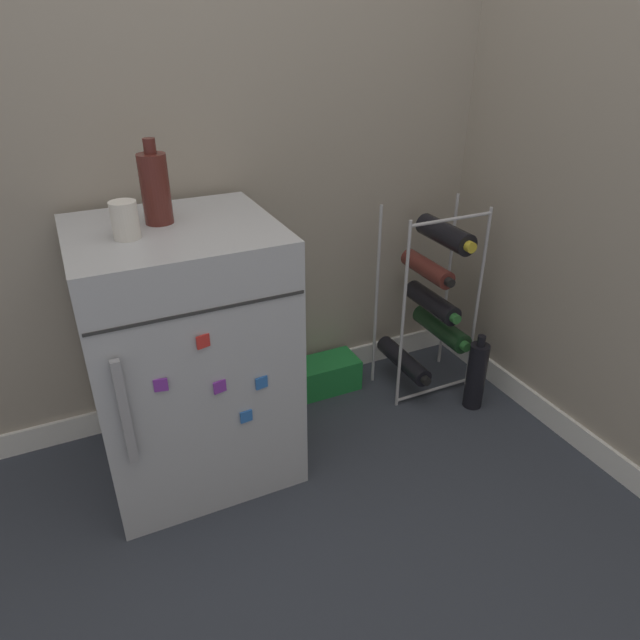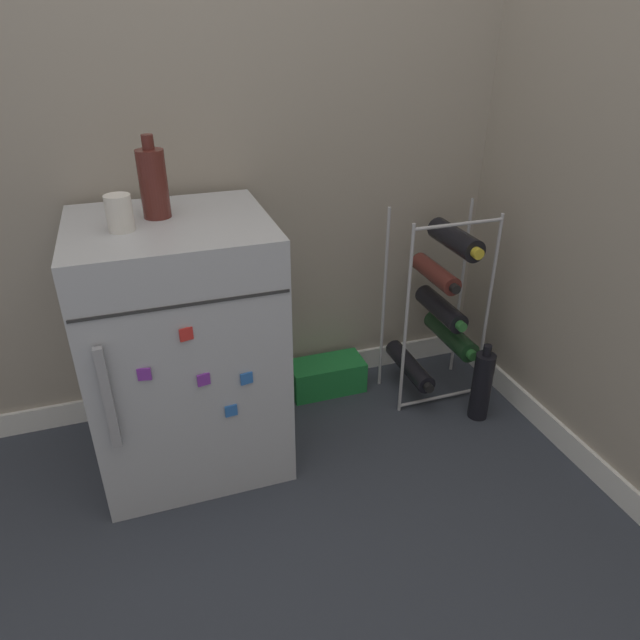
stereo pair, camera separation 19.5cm
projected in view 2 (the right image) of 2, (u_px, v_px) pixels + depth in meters
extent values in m
plane|color=#333842|center=(355.00, 503.00, 1.77)|extent=(14.00, 14.00, 0.00)
cube|color=#9E9384|center=(280.00, 46.00, 1.79)|extent=(6.56, 0.06, 2.50)
cube|color=white|center=(292.00, 372.00, 2.33)|extent=(6.56, 0.01, 0.09)
cube|color=#B7BABF|center=(184.00, 347.00, 1.80)|extent=(0.57, 0.52, 0.82)
cube|color=#2D2D2D|center=(184.00, 305.00, 1.45)|extent=(0.56, 0.00, 0.01)
cube|color=#9E9EA3|center=(108.00, 399.00, 1.49)|extent=(0.02, 0.02, 0.31)
cube|color=red|center=(186.00, 334.00, 1.49)|extent=(0.04, 0.01, 0.04)
cube|color=purple|center=(204.00, 380.00, 1.57)|extent=(0.04, 0.01, 0.04)
cube|color=blue|center=(247.00, 378.00, 1.61)|extent=(0.04, 0.01, 0.04)
cube|color=blue|center=(231.00, 411.00, 1.65)|extent=(0.04, 0.01, 0.04)
cube|color=purple|center=(144.00, 374.00, 1.50)|extent=(0.04, 0.01, 0.04)
cylinder|color=#B2B2B7|center=(406.00, 325.00, 2.01)|extent=(0.01, 0.01, 0.74)
cylinder|color=#B2B2B7|center=(488.00, 311.00, 2.10)|extent=(0.01, 0.01, 0.74)
cylinder|color=#B2B2B7|center=(384.00, 302.00, 2.16)|extent=(0.01, 0.01, 0.74)
cylinder|color=#B2B2B7|center=(461.00, 290.00, 2.26)|extent=(0.01, 0.01, 0.74)
cylinder|color=#B2B2B7|center=(438.00, 397.00, 2.22)|extent=(0.33, 0.01, 0.01)
cylinder|color=#B2B2B7|center=(459.00, 224.00, 1.89)|extent=(0.33, 0.01, 0.01)
cylinder|color=black|center=(409.00, 366.00, 2.22)|extent=(0.07, 0.29, 0.07)
cylinder|color=black|center=(429.00, 388.00, 2.09)|extent=(0.03, 0.02, 0.03)
cylinder|color=#19381E|center=(450.00, 335.00, 2.22)|extent=(0.08, 0.29, 0.08)
cylinder|color=#2D7033|center=(472.00, 355.00, 2.09)|extent=(0.04, 0.02, 0.04)
cylinder|color=black|center=(441.00, 308.00, 2.15)|extent=(0.08, 0.27, 0.08)
cylinder|color=#2D7033|center=(461.00, 326.00, 2.02)|extent=(0.04, 0.02, 0.04)
cylinder|color=#56231E|center=(435.00, 273.00, 2.06)|extent=(0.07, 0.25, 0.07)
cylinder|color=black|center=(455.00, 289.00, 1.95)|extent=(0.03, 0.02, 0.03)
cylinder|color=black|center=(455.00, 239.00, 2.02)|extent=(0.08, 0.26, 0.08)
cylinder|color=gold|center=(477.00, 253.00, 1.90)|extent=(0.04, 0.02, 0.04)
cube|color=#1E7F38|center=(327.00, 376.00, 2.28)|extent=(0.29, 0.14, 0.13)
cylinder|color=silver|center=(119.00, 213.00, 1.51)|extent=(0.07, 0.07, 0.10)
cylinder|color=#56231E|center=(154.00, 184.00, 1.60)|extent=(0.08, 0.08, 0.19)
cylinder|color=#56231E|center=(148.00, 142.00, 1.54)|extent=(0.03, 0.03, 0.04)
cylinder|color=black|center=(482.00, 386.00, 2.09)|extent=(0.07, 0.07, 0.27)
cylinder|color=black|center=(487.00, 350.00, 2.02)|extent=(0.03, 0.03, 0.04)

